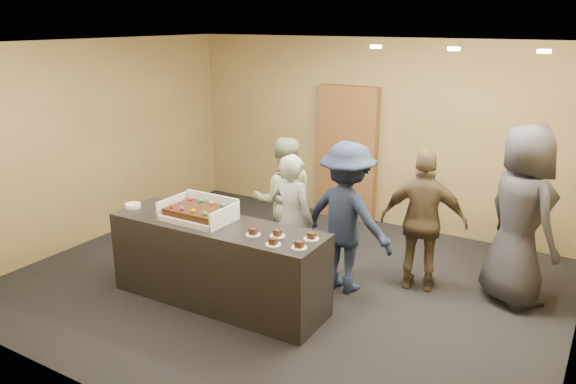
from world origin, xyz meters
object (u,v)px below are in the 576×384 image
at_px(person_server_grey, 292,220).
at_px(person_navy_man, 347,218).
at_px(serving_counter, 218,263).
at_px(storage_cabinet, 347,154).
at_px(person_sage_man, 284,200).
at_px(person_brown_extra, 424,221).
at_px(person_dark_suit, 521,216).
at_px(plate_stack, 133,205).
at_px(sheet_cake, 198,211).
at_px(cake_box, 200,214).

relative_size(person_server_grey, person_navy_man, 0.90).
xyz_separation_m(serving_counter, storage_cabinet, (0.01, 3.15, 0.56)).
bearing_deg(storage_cabinet, person_server_grey, -79.77).
xyz_separation_m(serving_counter, person_navy_man, (1.03, 0.99, 0.40)).
relative_size(storage_cabinet, person_sage_man, 1.27).
relative_size(person_sage_man, person_brown_extra, 0.99).
height_order(person_brown_extra, person_dark_suit, person_dark_suit).
bearing_deg(plate_stack, person_server_grey, 29.55).
relative_size(sheet_cake, person_dark_suit, 0.32).
xyz_separation_m(serving_counter, person_server_grey, (0.43, 0.82, 0.32)).
bearing_deg(sheet_cake, plate_stack, -175.22).
height_order(storage_cabinet, person_brown_extra, storage_cabinet).
bearing_deg(person_brown_extra, person_navy_man, 19.44).
bearing_deg(sheet_cake, person_brown_extra, 35.72).
height_order(cake_box, person_navy_man, person_navy_man).
bearing_deg(plate_stack, person_navy_man, 26.19).
relative_size(plate_stack, person_dark_suit, 0.09).
xyz_separation_m(person_server_grey, person_navy_man, (0.60, 0.18, 0.08)).
xyz_separation_m(plate_stack, person_server_grey, (1.57, 0.89, -0.16)).
relative_size(person_navy_man, person_dark_suit, 0.87).
distance_m(storage_cabinet, sheet_cake, 3.16).
relative_size(sheet_cake, person_navy_man, 0.37).
distance_m(plate_stack, person_server_grey, 1.81).
distance_m(person_server_grey, person_sage_man, 0.63).
bearing_deg(person_server_grey, person_dark_suit, -155.59).
bearing_deg(person_dark_suit, person_server_grey, 64.19).
relative_size(person_brown_extra, person_dark_suit, 0.83).
bearing_deg(serving_counter, sheet_cake, 178.83).
relative_size(plate_stack, person_navy_man, 0.10).
distance_m(serving_counter, plate_stack, 1.24).
distance_m(sheet_cake, person_sage_man, 1.34).
relative_size(cake_box, sheet_cake, 1.17).
bearing_deg(cake_box, serving_counter, -6.33).
bearing_deg(person_server_grey, cake_box, 53.07).
distance_m(serving_counter, storage_cabinet, 3.20).
bearing_deg(person_brown_extra, serving_counter, 27.18).
xyz_separation_m(cake_box, plate_stack, (-0.89, -0.10, -0.03)).
bearing_deg(cake_box, person_server_grey, 49.43).
bearing_deg(plate_stack, serving_counter, 3.76).
distance_m(cake_box, person_server_grey, 1.05).
distance_m(person_sage_man, person_navy_man, 1.05).
bearing_deg(person_dark_suit, plate_stack, 67.92).
xyz_separation_m(sheet_cake, person_brown_extra, (2.00, 1.44, -0.19)).
distance_m(storage_cabinet, person_dark_suit, 3.07).
bearing_deg(person_brown_extra, person_server_grey, 13.03).
height_order(serving_counter, person_sage_man, person_sage_man).
distance_m(sheet_cake, person_server_grey, 1.08).
bearing_deg(serving_counter, person_navy_man, 42.75).
xyz_separation_m(person_brown_extra, person_dark_suit, (0.95, 0.24, 0.17)).
distance_m(sheet_cake, person_navy_man, 1.62).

